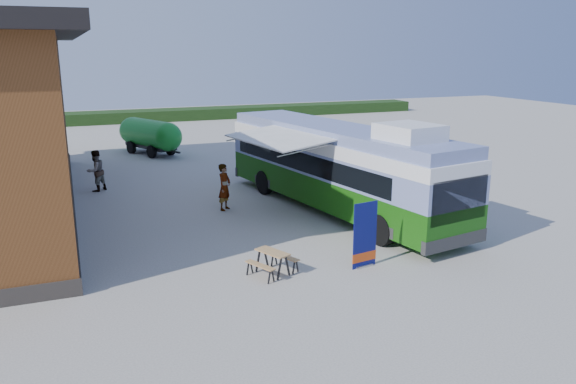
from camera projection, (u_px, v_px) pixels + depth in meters
name	position (u px, v px, depth m)	size (l,w,h in m)	color
ground	(300.00, 263.00, 17.68)	(100.00, 100.00, 0.00)	#BCB7AD
hedge	(225.00, 112.00, 54.63)	(40.00, 3.00, 1.00)	#264419
bus	(337.00, 164.00, 23.02)	(5.03, 13.49, 4.06)	#206711
awning	(288.00, 142.00, 22.30)	(3.83, 5.34, 0.56)	white
banner	(365.00, 241.00, 17.16)	(0.89, 0.28, 2.07)	#0B0F58
picnic_table	(273.00, 257.00, 16.71)	(1.59, 1.52, 0.71)	tan
person_a	(224.00, 187.00, 23.29)	(0.71, 0.47, 1.96)	#999999
person_b	(96.00, 171.00, 26.37)	(0.95, 0.74, 1.95)	#999999
slurry_tanker	(150.00, 134.00, 35.53)	(3.40, 5.54, 2.21)	#198A27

